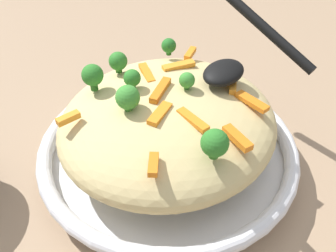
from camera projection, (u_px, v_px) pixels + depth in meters
The scene contains 22 objects.
ground_plane at pixel (168, 165), 0.49m from camera, with size 2.40×2.40×0.00m, color #9E7F60.
serving_bowl at pixel (168, 152), 0.47m from camera, with size 0.31×0.31×0.04m.
pasta_mound at pixel (168, 122), 0.44m from camera, with size 0.25×0.24×0.07m, color #D1BA7A.
carrot_piece_0 at pixel (160, 91), 0.42m from camera, with size 0.04×0.01×0.01m, color orange.
carrot_piece_1 at pixel (179, 66), 0.47m from camera, with size 0.04×0.01×0.01m, color orange.
carrot_piece_2 at pixel (153, 164), 0.35m from camera, with size 0.03×0.01×0.01m, color orange.
carrot_piece_3 at pixel (190, 53), 0.49m from camera, with size 0.03×0.01×0.01m, color orange.
carrot_piece_4 at pixel (68, 118), 0.40m from camera, with size 0.02×0.01×0.01m, color orange.
carrot_piece_5 at pixel (252, 102), 0.42m from camera, with size 0.04×0.01×0.01m, color orange.
carrot_piece_6 at pixel (193, 120), 0.39m from camera, with size 0.04×0.01×0.01m, color orange.
carrot_piece_7 at pixel (237, 138), 0.37m from camera, with size 0.04×0.01×0.01m, color orange.
carrot_piece_8 at pixel (160, 114), 0.39m from camera, with size 0.04×0.01×0.01m, color orange.
carrot_piece_9 at pixel (233, 86), 0.44m from camera, with size 0.03×0.01×0.01m, color orange.
carrot_piece_10 at pixel (147, 73), 0.45m from camera, with size 0.04×0.01×0.01m, color orange.
broccoli_floret_0 at pixel (118, 61), 0.46m from camera, with size 0.02×0.02×0.03m.
broccoli_floret_1 at pixel (93, 76), 0.43m from camera, with size 0.02×0.02×0.03m.
broccoli_floret_2 at pixel (169, 46), 0.49m from camera, with size 0.02×0.02×0.02m.
broccoli_floret_3 at pixel (215, 143), 0.35m from camera, with size 0.03×0.03×0.03m.
broccoli_floret_4 at pixel (132, 78), 0.42m from camera, with size 0.02×0.02×0.02m.
broccoli_floret_5 at pixel (128, 98), 0.39m from camera, with size 0.03×0.03×0.03m.
broccoli_floret_6 at pixel (187, 80), 0.42m from camera, with size 0.02×0.02×0.02m.
serving_spoon at pixel (238, 56), 0.44m from camera, with size 0.11×0.15×0.07m.
Camera 1 is at (0.26, 0.21, 0.35)m, focal length 41.98 mm.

